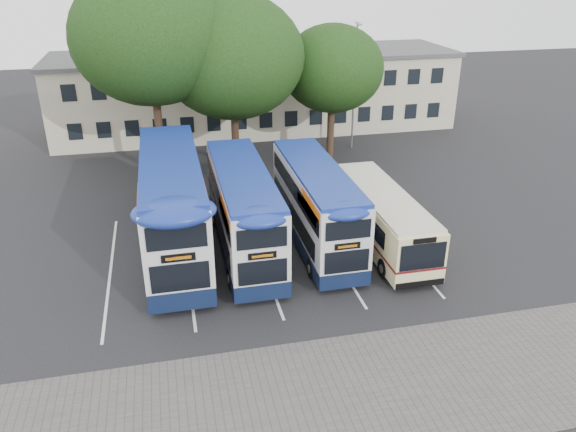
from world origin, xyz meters
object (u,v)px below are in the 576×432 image
at_px(bus_dd_left, 173,202).
at_px(bus_dd_mid, 243,207).
at_px(bus_single, 381,215).
at_px(bus_dd_right, 316,202).
at_px(tree_left, 150,37).
at_px(tree_right, 333,69).
at_px(tree_mid, 232,57).
at_px(lamp_post, 355,80).

distance_m(bus_dd_left, bus_dd_mid, 3.34).
xyz_separation_m(bus_dd_left, bus_single, (10.05, -1.38, -1.06)).
distance_m(bus_dd_left, bus_dd_right, 6.92).
bearing_deg(tree_left, tree_right, 6.99).
xyz_separation_m(bus_dd_left, bus_dd_right, (6.87, -0.66, -0.40)).
xyz_separation_m(tree_left, bus_dd_right, (7.26, -11.25, -6.59)).
bearing_deg(tree_left, bus_dd_left, -87.91).
distance_m(tree_left, bus_dd_left, 12.27).
distance_m(tree_mid, bus_dd_left, 12.84).
xyz_separation_m(lamp_post, tree_mid, (-9.13, -2.62, 2.38)).
xyz_separation_m(tree_right, bus_dd_right, (-4.57, -12.70, -4.03)).
bearing_deg(tree_left, bus_dd_mid, -72.02).
bearing_deg(tree_right, tree_mid, -171.57).
height_order(tree_mid, bus_single, tree_mid).
height_order(tree_left, tree_mid, tree_left).
height_order(tree_right, bus_dd_left, tree_right).
xyz_separation_m(tree_right, bus_dd_mid, (-8.18, -12.69, -3.95)).
distance_m(lamp_post, tree_mid, 9.79).
distance_m(tree_mid, bus_dd_mid, 12.81).
bearing_deg(bus_single, lamp_post, 76.54).
bearing_deg(tree_mid, bus_dd_right, -78.53).
distance_m(bus_dd_right, bus_single, 3.32).
relative_size(bus_dd_mid, bus_single, 1.08).
bearing_deg(tree_mid, lamp_post, 16.01).
distance_m(tree_mid, bus_single, 14.79).
bearing_deg(lamp_post, bus_dd_left, -135.01).
bearing_deg(tree_mid, tree_right, 8.43).
bearing_deg(bus_dd_right, lamp_post, 64.66).
xyz_separation_m(tree_right, bus_dd_left, (-11.44, -12.04, -3.63)).
distance_m(bus_dd_mid, bus_dd_right, 3.61).
height_order(lamp_post, tree_mid, tree_mid).
height_order(lamp_post, bus_dd_mid, lamp_post).
bearing_deg(lamp_post, tree_mid, -163.99).
height_order(bus_dd_left, bus_dd_mid, bus_dd_left).
height_order(bus_dd_mid, bus_single, bus_dd_mid).
xyz_separation_m(tree_mid, bus_dd_left, (-4.50, -11.01, -4.83)).
relative_size(tree_mid, tree_right, 1.23).
bearing_deg(bus_dd_right, bus_dd_mid, 179.84).
xyz_separation_m(tree_left, bus_single, (10.43, -11.97, -7.25)).
bearing_deg(bus_dd_left, bus_single, -7.81).
relative_size(lamp_post, bus_single, 0.97).
xyz_separation_m(tree_left, tree_mid, (4.89, 0.42, -1.36)).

